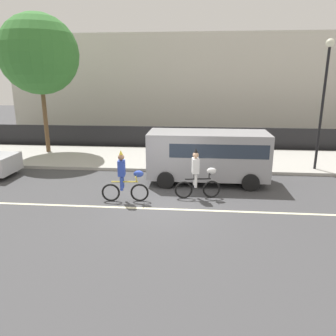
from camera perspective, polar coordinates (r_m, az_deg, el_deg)
name	(u,v)px	position (r m, az deg, el deg)	size (l,w,h in m)	color
ground_plane	(164,204)	(11.84, -0.75, -6.22)	(80.00, 80.00, 0.00)	#424244
road_centre_line	(162,209)	(11.38, -1.01, -7.13)	(36.00, 0.14, 0.01)	beige
sidewalk_curb	(176,158)	(18.00, 1.40, 1.67)	(60.00, 5.00, 0.15)	#ADAAA3
fence_line	(179,138)	(20.70, 1.96, 5.27)	(40.00, 0.08, 1.40)	black
building_backdrop	(193,85)	(28.95, 4.40, 14.25)	(28.00, 8.00, 7.51)	beige
parade_cyclist_cobalt	(125,179)	(11.89, -7.48, -1.97)	(1.72, 0.50, 1.92)	black
parade_cyclist_zebra	(198,177)	(12.15, 5.30, -1.51)	(1.71, 0.53, 1.92)	black
parked_van_grey	(209,153)	(14.00, 7.23, 2.58)	(5.00, 2.22, 2.18)	#99999E
street_lamp_post	(325,86)	(16.69, 25.63, 12.68)	(0.36, 0.36, 5.86)	black
street_tree_near_lamp	(39,54)	(20.24, -21.56, 17.91)	(4.33, 4.33, 7.61)	brown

